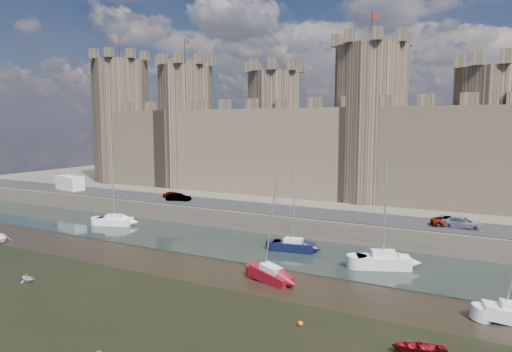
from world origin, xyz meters
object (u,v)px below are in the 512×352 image
(car_3, at_px, (451,222))
(sailboat_2, at_px, (383,260))
(car_0, at_px, (173,195))
(sailboat_4, at_px, (271,274))
(van, at_px, (70,183))
(sailboat_0, at_px, (114,220))
(sailboat_1, at_px, (293,245))
(car_1, at_px, (179,197))
(car_2, at_px, (462,223))

(car_3, bearing_deg, sailboat_2, 138.27)
(car_0, distance_m, sailboat_4, 33.32)
(sailboat_2, bearing_deg, van, 146.64)
(car_3, relative_size, van, 0.75)
(van, xyz_separation_m, sailboat_0, (19.09, -8.74, -3.02))
(sailboat_1, bearing_deg, car_1, 149.52)
(car_2, xyz_separation_m, sailboat_4, (-14.37, -19.17, -2.43))
(car_3, xyz_separation_m, sailboat_1, (-15.27, -9.62, -2.36))
(car_0, bearing_deg, car_1, -114.05)
(car_3, bearing_deg, van, 73.71)
(car_0, bearing_deg, van, 99.94)
(sailboat_0, height_order, sailboat_1, sailboat_0)
(van, relative_size, sailboat_0, 0.62)
(sailboat_2, bearing_deg, car_1, 139.76)
(sailboat_2, bearing_deg, sailboat_1, 149.44)
(van, xyz_separation_m, sailboat_1, (46.33, -9.16, -3.01))
(car_3, height_order, sailboat_2, sailboat_2)
(van, bearing_deg, car_0, 13.81)
(sailboat_4, bearing_deg, car_0, 159.70)
(van, bearing_deg, car_3, 11.72)
(car_0, height_order, sailboat_1, sailboat_1)
(sailboat_1, bearing_deg, sailboat_4, -87.38)
(car_1, distance_m, car_3, 37.82)
(sailboat_4, bearing_deg, sailboat_0, 177.29)
(car_0, bearing_deg, sailboat_4, -119.55)
(car_3, relative_size, sailboat_2, 0.39)
(car_0, relative_size, van, 0.61)
(car_1, height_order, van, van)
(car_1, height_order, sailboat_0, sailboat_0)
(car_0, relative_size, sailboat_4, 0.37)
(car_1, bearing_deg, car_2, -108.31)
(car_3, relative_size, sailboat_0, 0.47)
(car_1, distance_m, sailboat_2, 34.33)
(sailboat_2, bearing_deg, car_2, 36.89)
(car_0, height_order, sailboat_2, sailboat_2)
(sailboat_4, bearing_deg, sailboat_2, 62.90)
(car_0, bearing_deg, sailboat_0, 171.86)
(sailboat_0, distance_m, sailboat_1, 27.24)
(van, xyz_separation_m, sailboat_4, (48.34, -19.02, -3.04))
(car_0, relative_size, sailboat_0, 0.38)
(sailboat_1, bearing_deg, car_2, 20.62)
(car_3, bearing_deg, car_1, 74.37)
(sailboat_0, bearing_deg, car_0, 55.83)
(car_3, bearing_deg, sailboat_0, 85.49)
(van, relative_size, sailboat_2, 0.52)
(car_0, xyz_separation_m, sailboat_4, (26.55, -19.98, -2.38))
(car_3, distance_m, sailboat_1, 18.20)
(car_2, distance_m, sailboat_4, 24.08)
(sailboat_1, relative_size, sailboat_2, 0.83)
(car_3, relative_size, sailboat_4, 0.45)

